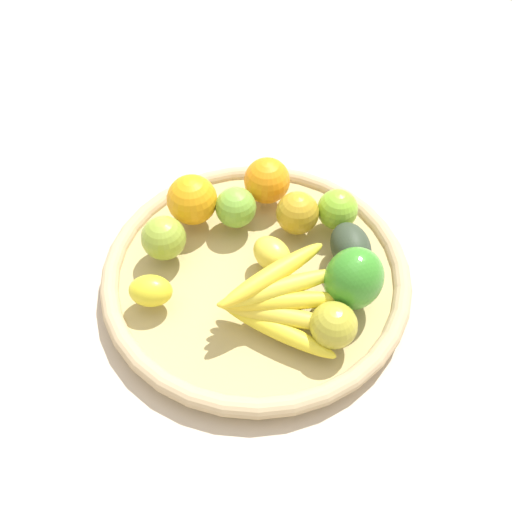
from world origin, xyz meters
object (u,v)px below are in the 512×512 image
Objects in this scene: apple_2 at (297,213)px; lemon_0 at (151,291)px; apple_3 at (236,207)px; apple_1 at (333,325)px; bell_pepper at (354,279)px; apple_4 at (337,209)px; banana_bunch at (278,302)px; avocado at (351,247)px; lemon_1 at (272,254)px; orange_0 at (267,181)px; orange_1 at (191,200)px; apple_0 at (164,238)px.

apple_2 is 0.26m from lemon_0.
apple_1 is at bearing -14.00° from apple_3.
apple_4 is at bearing 57.58° from bell_pepper.
banana_bunch reaches higher than lemon_0.
apple_4 is (-0.11, 0.10, -0.02)m from bell_pepper.
bell_pepper reaches higher than apple_3.
apple_3 is 1.06× the size of lemon_0.
apple_4 is 0.08m from avocado.
banana_bunch is 0.15m from avocado.
bell_pepper is at bearing 60.22° from banana_bunch.
lemon_0 is at bearing -114.57° from lemon_1.
apple_1 is at bearing -28.64° from orange_0.
apple_4 is at bearing 42.93° from apple_3.
avocado is 0.18m from orange_0.
apple_1 is (0.07, -0.13, 0.00)m from avocado.
bell_pepper reaches higher than orange_1.
lemon_1 is at bearing -130.91° from avocado.
apple_0 is (-0.11, -0.18, -0.00)m from apple_2.
orange_0 reaches higher than apple_4.
orange_0 reaches higher than apple_2.
avocado reaches higher than lemon_0.
orange_0 is at bearing 136.62° from lemon_1.
apple_3 reaches higher than lemon_0.
orange_0 is at bearing 84.46° from bell_pepper.
bell_pepper is 1.51× the size of apple_4.
orange_1 is 1.06× the size of orange_0.
apple_3 is 0.77× the size of avocado.
lemon_1 is (0.08, 0.17, 0.00)m from lemon_0.
lemon_0 is at bearing -144.64° from banana_bunch.
banana_bunch reaches higher than apple_1.
orange_1 is (-0.14, -0.10, 0.01)m from apple_2.
bell_pepper is at bearing 13.76° from lemon_1.
bell_pepper is 1.14× the size of avocado.
avocado is at bearing -36.34° from apple_4.
apple_0 reaches higher than lemon_0.
apple_2 reaches higher than apple_1.
orange_1 is 0.26m from avocado.
apple_3 is 0.82× the size of orange_1.
apple_3 is at bearing 153.03° from banana_bunch.
bell_pepper is at bearing -16.86° from orange_0.
bell_pepper is 0.29m from orange_1.
banana_bunch is (0.09, -0.15, 0.00)m from apple_2.
avocado is at bearing 87.51° from banana_bunch.
bell_pepper is at bearing 107.67° from apple_1.
apple_3 is (-0.08, -0.06, -0.00)m from apple_2.
orange_0 is (-0.18, 0.01, 0.01)m from avocado.
orange_1 is at bearing 108.40° from apple_0.
orange_0 is at bearing 96.21° from lemon_0.
bell_pepper is 1.21× the size of orange_1.
orange_1 is (-0.23, 0.04, 0.00)m from banana_bunch.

